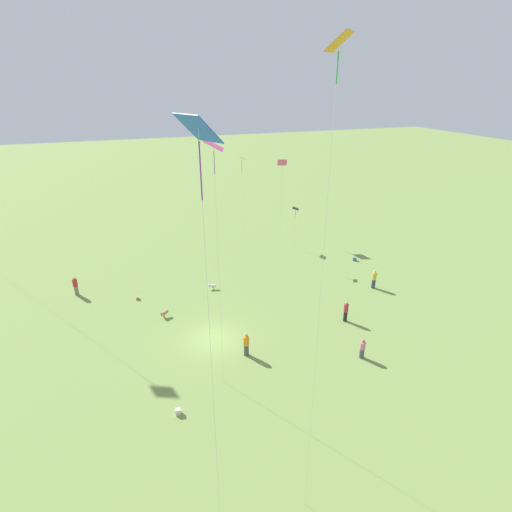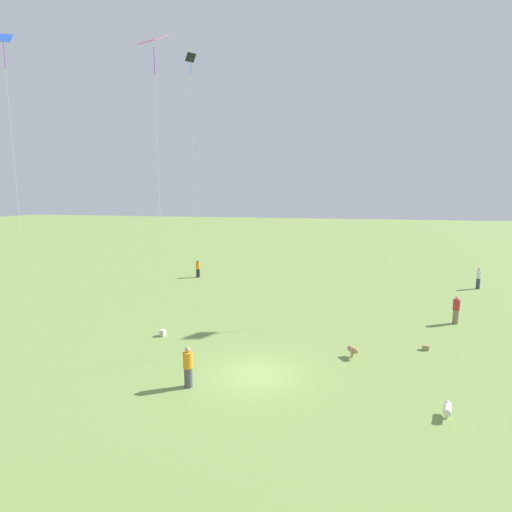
{
  "view_description": "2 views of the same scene",
  "coord_description": "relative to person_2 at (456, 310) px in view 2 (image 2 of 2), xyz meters",
  "views": [
    {
      "loc": [
        5.5,
        25.27,
        18.35
      ],
      "look_at": [
        -3.82,
        -0.64,
        6.18
      ],
      "focal_mm": 28.0,
      "sensor_mm": 36.0,
      "label": 1
    },
    {
      "loc": [
        -17.3,
        -3.82,
        8.46
      ],
      "look_at": [
        0.7,
        0.28,
        5.55
      ],
      "focal_mm": 28.0,
      "sensor_mm": 36.0,
      "label": 2
    }
  ],
  "objects": [
    {
      "name": "dog_0",
      "position": [
        -12.11,
        3.18,
        -0.57
      ],
      "size": [
        0.81,
        0.44,
        0.52
      ],
      "rotation": [
        0.0,
        0.0,
        4.44
      ],
      "color": "silver",
      "rests_on": "ground_plane"
    },
    {
      "name": "kite_3",
      "position": [
        -6.64,
        26.94,
        15.52
      ],
      "size": [
        1.05,
        1.17,
        17.68
      ],
      "rotation": [
        0.0,
        0.0,
        4.37
      ],
      "color": "blue",
      "rests_on": "ground_plane"
    },
    {
      "name": "ground_plane",
      "position": [
        -10.17,
        10.99,
        -0.93
      ],
      "size": [
        240.0,
        240.0,
        0.0
      ],
      "primitive_type": "plane",
      "color": "#7A994C"
    },
    {
      "name": "person_5",
      "position": [
        10.06,
        21.78,
        -0.06
      ],
      "size": [
        0.61,
        0.61,
        1.76
      ],
      "rotation": [
        0.0,
        0.0,
        0.61
      ],
      "color": "#232328",
      "rests_on": "ground_plane"
    },
    {
      "name": "kite_5",
      "position": [
        -9.68,
        15.98,
        13.83
      ],
      "size": [
        1.28,
        1.35,
        15.59
      ],
      "rotation": [
        0.0,
        0.0,
        3.6
      ],
      "color": "#E54C99",
      "rests_on": "ground_plane"
    },
    {
      "name": "picnic_bag_2",
      "position": [
        -5.21,
        2.73,
        -0.79
      ],
      "size": [
        0.26,
        0.33,
        0.27
      ],
      "rotation": [
        0.0,
        0.0,
        1.54
      ],
      "color": "#A58459",
      "rests_on": "ground_plane"
    },
    {
      "name": "dog_1",
      "position": [
        -7.17,
        6.61,
        -0.52
      ],
      "size": [
        0.7,
        0.58,
        0.6
      ],
      "rotation": [
        0.0,
        0.0,
        2.14
      ],
      "color": "tan",
      "rests_on": "ground_plane"
    },
    {
      "name": "kite_0",
      "position": [
        6.87,
        20.76,
        17.62
      ],
      "size": [
        1.01,
        0.99,
        20.31
      ],
      "rotation": [
        0.0,
        0.0,
        1.63
      ],
      "color": "black",
      "rests_on": "ground_plane"
    },
    {
      "name": "person_4",
      "position": [
        10.92,
        -4.48,
        0.04
      ],
      "size": [
        0.52,
        0.52,
        1.94
      ],
      "rotation": [
        0.0,
        0.0,
        2.03
      ],
      "color": "#333D5B",
      "rests_on": "ground_plane"
    },
    {
      "name": "person_2",
      "position": [
        0.0,
        0.0,
        0.0
      ],
      "size": [
        0.59,
        0.59,
        1.87
      ],
      "rotation": [
        0.0,
        0.0,
        0.62
      ],
      "color": "#847056",
      "rests_on": "ground_plane"
    },
    {
      "name": "person_7",
      "position": [
        -12.02,
        13.75,
        -0.01
      ],
      "size": [
        0.43,
        0.43,
        1.85
      ],
      "rotation": [
        0.0,
        0.0,
        0.0
      ],
      "color": "#4C4C51",
      "rests_on": "ground_plane"
    },
    {
      "name": "picnic_bag_0",
      "position": [
        -6.4,
        17.71,
        -0.74
      ],
      "size": [
        0.36,
        0.34,
        0.38
      ],
      "rotation": [
        0.0,
        0.0,
        1.41
      ],
      "color": "beige",
      "rests_on": "ground_plane"
    }
  ]
}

